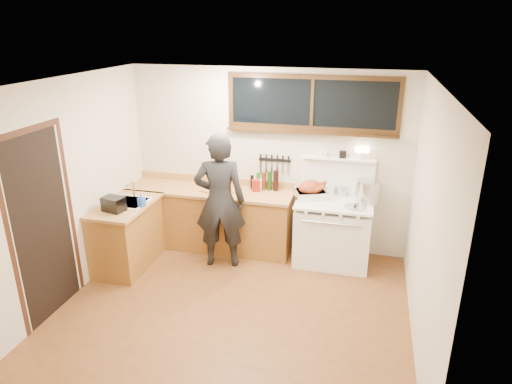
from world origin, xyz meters
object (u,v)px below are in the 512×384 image
(cutting_board, at_px, (219,188))
(roast_turkey, at_px, (311,190))
(vintage_stove, at_px, (333,230))
(man, at_px, (220,201))

(cutting_board, height_order, roast_turkey, roast_turkey)
(vintage_stove, relative_size, cutting_board, 2.93)
(man, bearing_deg, roast_turkey, 24.43)
(roast_turkey, bearing_deg, vintage_stove, -12.27)
(vintage_stove, distance_m, roast_turkey, 0.63)
(man, bearing_deg, cutting_board, 109.88)
(cutting_board, xyz_separation_m, roast_turkey, (1.30, 0.08, 0.05))
(vintage_stove, xyz_separation_m, man, (-1.47, -0.44, 0.46))
(man, height_order, roast_turkey, man)
(man, xyz_separation_m, cutting_board, (-0.16, 0.44, 0.03))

